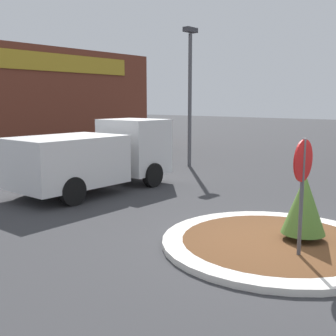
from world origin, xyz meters
TOP-DOWN VIEW (x-y plane):
  - ground_plane at (0.00, 0.00)m, footprint 120.00×120.00m
  - traffic_island at (0.00, 0.00)m, footprint 4.49×4.49m
  - stop_sign at (-0.44, -0.71)m, footprint 0.75×0.07m
  - island_shrub at (0.42, -0.41)m, footprint 0.87×0.87m
  - utility_truck at (1.11, 6.85)m, footprint 5.50×2.39m
  - storefront_building at (5.60, 18.17)m, footprint 13.16×6.07m
  - light_pole at (7.22, 7.81)m, footprint 0.70×0.30m

SIDE VIEW (x-z plane):
  - ground_plane at x=0.00m, z-range 0.00..0.00m
  - traffic_island at x=0.00m, z-range 0.00..0.12m
  - island_shrub at x=0.42m, z-range 0.19..1.52m
  - utility_truck at x=1.11m, z-range 0.03..2.28m
  - stop_sign at x=-0.44m, z-range 0.44..2.68m
  - storefront_building at x=5.60m, z-range 0.00..5.65m
  - light_pole at x=7.22m, z-range 0.55..6.53m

